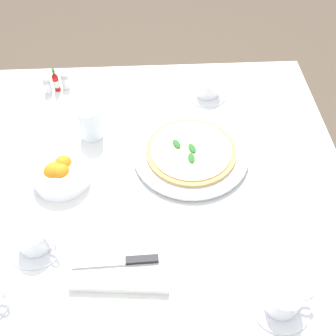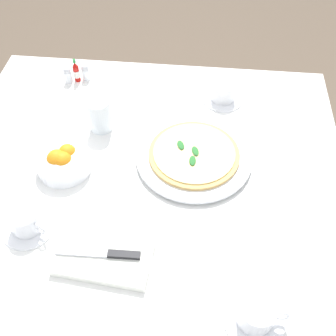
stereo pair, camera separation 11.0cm
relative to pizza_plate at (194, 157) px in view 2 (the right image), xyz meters
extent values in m
plane|color=brown|center=(0.13, 0.11, -0.74)|extent=(8.00, 8.00, 0.00)
cube|color=white|center=(0.13, 0.11, -0.02)|extent=(1.11, 1.11, 0.02)
cube|color=white|center=(0.13, -0.44, -0.17)|extent=(1.11, 0.01, 0.28)
cube|color=white|center=(-0.42, 0.11, -0.17)|extent=(0.01, 1.11, 0.28)
cylinder|color=brown|center=(-0.33, -0.35, -0.39)|extent=(0.06, 0.06, 0.71)
cylinder|color=brown|center=(0.60, -0.35, -0.39)|extent=(0.06, 0.06, 0.71)
cylinder|color=white|center=(0.00, 0.00, -0.01)|extent=(0.19, 0.19, 0.01)
cylinder|color=white|center=(0.00, 0.00, 0.00)|extent=(0.32, 0.32, 0.01)
cylinder|color=#DBAD60|center=(0.00, 0.00, 0.01)|extent=(0.25, 0.25, 0.01)
cylinder|color=#F4DB8E|center=(0.00, 0.00, 0.02)|extent=(0.23, 0.23, 0.00)
ellipsoid|color=#2D7533|center=(0.04, -0.02, 0.02)|extent=(0.03, 0.04, 0.01)
ellipsoid|color=#2D7533|center=(0.00, 0.00, 0.02)|extent=(0.03, 0.04, 0.01)
ellipsoid|color=#2D7533|center=(0.00, 0.04, 0.02)|extent=(0.02, 0.04, 0.01)
cylinder|color=white|center=(-0.08, -0.27, -0.01)|extent=(0.13, 0.13, 0.01)
cylinder|color=white|center=(-0.08, -0.27, 0.02)|extent=(0.08, 0.08, 0.05)
torus|color=white|center=(-0.10, -0.32, 0.03)|extent=(0.02, 0.04, 0.03)
cylinder|color=black|center=(-0.08, -0.27, 0.05)|extent=(0.07, 0.07, 0.00)
cylinder|color=white|center=(-0.15, 0.44, -0.01)|extent=(0.13, 0.13, 0.01)
cylinder|color=white|center=(-0.15, 0.44, 0.02)|extent=(0.08, 0.08, 0.06)
torus|color=white|center=(-0.20, 0.44, 0.03)|extent=(0.04, 0.01, 0.03)
cylinder|color=black|center=(-0.15, 0.44, 0.05)|extent=(0.07, 0.07, 0.00)
cylinder|color=white|center=(0.39, 0.27, -0.01)|extent=(0.13, 0.13, 0.01)
cylinder|color=white|center=(0.39, 0.27, 0.02)|extent=(0.08, 0.08, 0.06)
torus|color=white|center=(0.35, 0.29, 0.03)|extent=(0.03, 0.02, 0.03)
cylinder|color=black|center=(0.39, 0.27, 0.05)|extent=(0.07, 0.07, 0.00)
cylinder|color=white|center=(0.29, -0.10, 0.04)|extent=(0.07, 0.07, 0.10)
cylinder|color=silver|center=(0.29, -0.10, 0.02)|extent=(0.06, 0.06, 0.07)
cube|color=white|center=(0.19, 0.33, 0.00)|extent=(0.23, 0.15, 0.02)
cube|color=silver|center=(0.24, 0.33, 0.01)|extent=(0.12, 0.02, 0.01)
cube|color=black|center=(0.14, 0.33, 0.01)|extent=(0.08, 0.02, 0.01)
cylinder|color=white|center=(0.35, 0.07, 0.01)|extent=(0.15, 0.15, 0.04)
sphere|color=orange|center=(0.37, 0.07, 0.03)|extent=(0.06, 0.06, 0.06)
sphere|color=orange|center=(0.35, 0.07, 0.03)|extent=(0.05, 0.05, 0.05)
sphere|color=orange|center=(0.35, 0.04, 0.03)|extent=(0.05, 0.05, 0.05)
cylinder|color=#B7140F|center=(0.41, -0.32, 0.02)|extent=(0.02, 0.02, 0.05)
cylinder|color=white|center=(0.41, -0.32, 0.02)|extent=(0.02, 0.02, 0.02)
cone|color=#B7140F|center=(0.41, -0.32, 0.05)|extent=(0.02, 0.02, 0.02)
cylinder|color=#1E722D|center=(0.41, -0.32, 0.07)|extent=(0.01, 0.01, 0.01)
cylinder|color=white|center=(0.44, -0.31, 0.01)|extent=(0.03, 0.03, 0.04)
cylinder|color=white|center=(0.44, -0.31, 0.00)|extent=(0.02, 0.02, 0.03)
sphere|color=silver|center=(0.44, -0.31, 0.03)|extent=(0.02, 0.02, 0.02)
cylinder|color=white|center=(0.39, -0.33, 0.01)|extent=(0.03, 0.03, 0.04)
cylinder|color=#38332D|center=(0.39, -0.33, 0.00)|extent=(0.02, 0.02, 0.03)
sphere|color=silver|center=(0.39, -0.33, 0.03)|extent=(0.02, 0.02, 0.02)
camera|label=1|loc=(0.10, 0.78, 0.85)|focal=43.63mm
camera|label=2|loc=(-0.01, 0.77, 0.85)|focal=43.63mm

